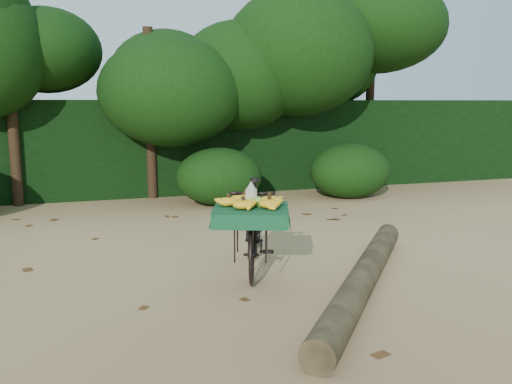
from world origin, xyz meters
name	(u,v)px	position (x,y,z in m)	size (l,w,h in m)	color
ground	(175,300)	(0.00, 0.00, 0.00)	(80.00, 80.00, 0.00)	tan
vendor_bicycle	(254,225)	(0.94, 0.61, 0.49)	(1.11, 1.78, 0.97)	black
fallen_log	(364,276)	(1.76, -0.26, 0.13)	(0.26, 0.26, 3.56)	brown
hedge_backdrop	(120,146)	(0.00, 6.30, 0.90)	(26.00, 1.80, 1.80)	black
tree_row	(83,88)	(-0.65, 5.50, 2.00)	(14.50, 2.00, 4.00)	black
bush_clumps	(161,182)	(0.50, 4.30, 0.45)	(8.80, 1.70, 0.90)	black
leaf_litter	(164,278)	(0.00, 0.65, 0.01)	(7.00, 7.30, 0.01)	#513015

